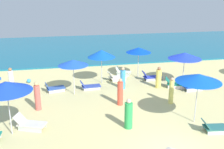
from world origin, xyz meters
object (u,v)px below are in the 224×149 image
object	(u,v)px
lounge_chair_1_1	(192,87)
umbrella_1	(185,56)
umbrella_5	(101,54)
beachgoer_6	(37,97)
umbrella_8	(6,86)
beach_ball_1	(29,81)
lounge_chair_3_1	(123,72)
umbrella_4	(199,78)
lounge_chair_6_0	(90,86)
beachgoer_4	(11,79)
beachgoer_0	(171,91)
beachgoer_3	(123,79)
umbrella_3	(139,50)
lounge_chair_8_1	(30,124)
lounge_chair_5_0	(116,77)
beachgoer_7	(159,78)
beachgoer_1	(120,93)
lounge_chair_6_1	(54,88)
lounge_chair_4_0	(214,127)
lounge_chair_1_0	(175,84)
umbrella_6	(73,63)
lounge_chair_3_0	(151,77)
beachgoer_2	(129,115)

from	to	relation	value
lounge_chair_1_1	umbrella_1	bearing A→B (deg)	-2.69
umbrella_5	beachgoer_6	bearing A→B (deg)	-137.86
umbrella_8	beach_ball_1	world-z (taller)	umbrella_8
lounge_chair_3_1	umbrella_5	size ratio (longest dim) A/B	0.54
umbrella_5	umbrella_8	world-z (taller)	umbrella_8
umbrella_4	lounge_chair_6_0	size ratio (longest dim) A/B	1.86
lounge_chair_3_1	beachgoer_4	world-z (taller)	beachgoer_4
lounge_chair_6_0	beachgoer_0	distance (m)	5.67
beachgoer_0	beachgoer_3	bearing A→B (deg)	114.23
beachgoer_0	beach_ball_1	size ratio (longest dim) A/B	5.68
umbrella_3	umbrella_4	size ratio (longest dim) A/B	0.90
lounge_chair_8_1	beachgoer_3	xyz separation A→B (m)	(5.83, 4.65, 0.44)
lounge_chair_5_0	lounge_chair_8_1	bearing A→B (deg)	123.15
umbrella_8	beachgoer_7	xyz separation A→B (m)	(9.11, 4.71, -1.75)
umbrella_1	umbrella_5	xyz separation A→B (m)	(-5.73, 1.43, 0.08)
beachgoer_1	beach_ball_1	distance (m)	7.76
lounge_chair_6_1	beachgoer_7	bearing A→B (deg)	-107.28
umbrella_1	umbrella_3	distance (m)	3.53
lounge_chair_4_0	lounge_chair_8_1	size ratio (longest dim) A/B	0.77
lounge_chair_5_0	beachgoer_6	world-z (taller)	beachgoer_6
beachgoer_1	beachgoer_4	size ratio (longest dim) A/B	1.10
beachgoer_0	lounge_chair_6_1	bearing A→B (deg)	141.42
lounge_chair_4_0	lounge_chair_6_1	size ratio (longest dim) A/B	0.93
lounge_chair_6_0	beachgoer_6	size ratio (longest dim) A/B	0.83
lounge_chair_1_0	lounge_chair_3_1	bearing A→B (deg)	63.96
umbrella_5	beachgoer_0	distance (m)	5.88
umbrella_6	beachgoer_7	xyz separation A→B (m)	(5.86, 0.13, -1.47)
lounge_chair_3_0	beachgoer_4	size ratio (longest dim) A/B	0.99
umbrella_5	lounge_chair_3_1	bearing A→B (deg)	37.66
beachgoer_4	beachgoer_6	bearing A→B (deg)	108.09
umbrella_3	beachgoer_0	bearing A→B (deg)	-84.19
lounge_chair_5_0	lounge_chair_6_0	size ratio (longest dim) A/B	1.06
umbrella_3	lounge_chair_6_0	distance (m)	4.87
umbrella_3	beachgoer_2	bearing A→B (deg)	-109.52
lounge_chair_5_0	beachgoer_6	xyz separation A→B (m)	(-5.48, -4.28, 0.55)
lounge_chair_6_0	beachgoer_4	bearing A→B (deg)	74.23
lounge_chair_4_0	beachgoer_0	size ratio (longest dim) A/B	0.78
beachgoer_3	beachgoer_4	distance (m)	7.71
umbrella_4	beachgoer_4	world-z (taller)	umbrella_4
umbrella_5	beachgoer_2	bearing A→B (deg)	-87.89
umbrella_5	beachgoer_0	bearing A→B (deg)	-51.70
lounge_chair_3_1	beachgoer_6	xyz separation A→B (m)	(-6.24, -5.39, 0.54)
lounge_chair_4_0	beachgoer_1	world-z (taller)	beachgoer_1
lounge_chair_5_0	umbrella_8	xyz separation A→B (m)	(-6.55, -6.87, 2.19)
beachgoer_3	beachgoer_6	bearing A→B (deg)	-95.69
lounge_chair_4_0	beach_ball_1	xyz separation A→B (m)	(-9.55, 9.14, -0.10)
lounge_chair_6_0	beachgoer_6	xyz separation A→B (m)	(-3.29, -2.75, 0.59)
lounge_chair_5_0	lounge_chair_6_1	distance (m)	4.84
lounge_chair_6_1	lounge_chair_5_0	bearing A→B (deg)	-83.95
lounge_chair_1_1	beachgoer_7	xyz separation A→B (m)	(-2.04, 0.94, 0.42)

